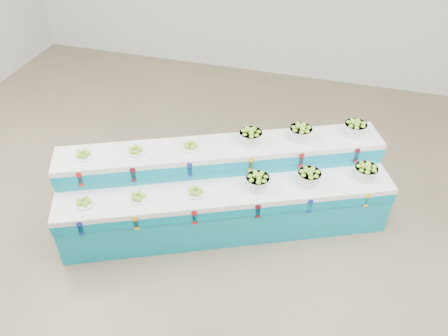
{
  "coord_description": "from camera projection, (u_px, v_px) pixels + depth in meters",
  "views": [
    {
      "loc": [
        1.48,
        -3.44,
        4.37
      ],
      "look_at": [
        0.27,
        0.73,
        0.87
      ],
      "focal_mm": 37.02,
      "sensor_mm": 36.0,
      "label": 1
    }
  ],
  "objects": [
    {
      "name": "plate_lower_left",
      "position": [
        84.0,
        202.0,
        5.27
      ],
      "size": [
        0.3,
        0.3,
        0.09
      ],
      "primitive_type": "cylinder",
      "rotation": [
        0.0,
        0.0,
        0.42
      ],
      "color": "white",
      "rests_on": "display_stand"
    },
    {
      "name": "basket_lower_mid",
      "position": [
        309.0,
        177.0,
        5.51
      ],
      "size": [
        0.38,
        0.38,
        0.21
      ],
      "primitive_type": null,
      "rotation": [
        0.0,
        0.0,
        0.42
      ],
      "color": "silver",
      "rests_on": "display_stand"
    },
    {
      "name": "display_stand",
      "position": [
        224.0,
        190.0,
        5.8
      ],
      "size": [
        4.14,
        2.63,
        1.02
      ],
      "primitive_type": null,
      "rotation": [
        0.0,
        0.0,
        0.42
      ],
      "color": "#1293AD",
      "rests_on": "ground"
    },
    {
      "name": "basket_lower_right",
      "position": [
        366.0,
        172.0,
        5.59
      ],
      "size": [
        0.38,
        0.38,
        0.21
      ],
      "primitive_type": null,
      "rotation": [
        0.0,
        0.0,
        0.42
      ],
      "color": "silver",
      "rests_on": "display_stand"
    },
    {
      "name": "plate_upper_mid",
      "position": [
        135.0,
        150.0,
        5.53
      ],
      "size": [
        0.3,
        0.3,
        0.09
      ],
      "primitive_type": "cylinder",
      "rotation": [
        0.0,
        0.0,
        0.42
      ],
      "color": "white",
      "rests_on": "display_stand"
    },
    {
      "name": "plate_upper_right",
      "position": [
        191.0,
        145.0,
        5.61
      ],
      "size": [
        0.3,
        0.3,
        0.09
      ],
      "primitive_type": "cylinder",
      "rotation": [
        0.0,
        0.0,
        0.42
      ],
      "color": "white",
      "rests_on": "display_stand"
    },
    {
      "name": "plate_upper_left",
      "position": [
        83.0,
        154.0,
        5.47
      ],
      "size": [
        0.3,
        0.3,
        0.09
      ],
      "primitive_type": "cylinder",
      "rotation": [
        0.0,
        0.0,
        0.42
      ],
      "color": "white",
      "rests_on": "display_stand"
    },
    {
      "name": "basket_upper_mid",
      "position": [
        300.0,
        132.0,
        5.72
      ],
      "size": [
        0.38,
        0.38,
        0.21
      ],
      "primitive_type": null,
      "rotation": [
        0.0,
        0.0,
        0.42
      ],
      "color": "silver",
      "rests_on": "display_stand"
    },
    {
      "name": "plate_lower_right",
      "position": [
        195.0,
        191.0,
        5.4
      ],
      "size": [
        0.3,
        0.3,
        0.09
      ],
      "primitive_type": "cylinder",
      "rotation": [
        0.0,
        0.0,
        0.42
      ],
      "color": "white",
      "rests_on": "display_stand"
    },
    {
      "name": "plate_lower_mid",
      "position": [
        138.0,
        197.0,
        5.33
      ],
      "size": [
        0.3,
        0.3,
        0.09
      ],
      "primitive_type": "cylinder",
      "rotation": [
        0.0,
        0.0,
        0.42
      ],
      "color": "white",
      "rests_on": "display_stand"
    },
    {
      "name": "basket_lower_left",
      "position": [
        258.0,
        182.0,
        5.45
      ],
      "size": [
        0.38,
        0.38,
        0.21
      ],
      "primitive_type": null,
      "rotation": [
        0.0,
        0.0,
        0.42
      ],
      "color": "silver",
      "rests_on": "display_stand"
    },
    {
      "name": "ground",
      "position": [
        187.0,
        255.0,
        5.63
      ],
      "size": [
        10.0,
        10.0,
        0.0
      ],
      "primitive_type": "plane",
      "color": "#6E604B",
      "rests_on": "ground"
    },
    {
      "name": "basket_upper_left",
      "position": [
        251.0,
        136.0,
        5.65
      ],
      "size": [
        0.38,
        0.38,
        0.21
      ],
      "primitive_type": null,
      "rotation": [
        0.0,
        0.0,
        0.42
      ],
      "color": "silver",
      "rests_on": "display_stand"
    },
    {
      "name": "basket_upper_right",
      "position": [
        355.0,
        128.0,
        5.79
      ],
      "size": [
        0.38,
        0.38,
        0.21
      ],
      "primitive_type": null,
      "rotation": [
        0.0,
        0.0,
        0.42
      ],
      "color": "silver",
      "rests_on": "display_stand"
    }
  ]
}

